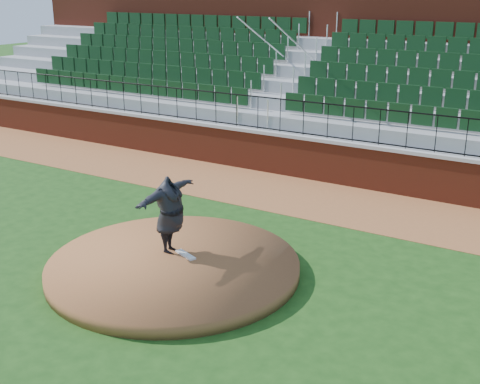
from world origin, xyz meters
name	(u,v)px	position (x,y,z in m)	size (l,w,h in m)	color
ground	(201,273)	(0.00, 0.00, 0.00)	(90.00, 90.00, 0.00)	#1A4313
warning_track	(314,198)	(0.00, 5.40, 0.01)	(34.00, 3.20, 0.01)	#94542D
field_wall	(338,163)	(0.00, 7.00, 0.60)	(34.00, 0.35, 1.20)	maroon
wall_cap	(339,141)	(0.00, 7.00, 1.25)	(34.00, 0.45, 0.10)	#B7B7B7
wall_railing	(340,123)	(0.00, 7.00, 1.80)	(34.00, 0.05, 1.00)	black
seating_stands	(374,92)	(0.00, 9.72, 2.30)	(34.00, 5.10, 4.60)	gray
concourse_wall	(402,68)	(0.00, 12.52, 2.75)	(34.00, 0.50, 5.50)	maroon
pitchers_mound	(174,266)	(-0.51, -0.25, 0.12)	(5.08, 5.08, 0.25)	brown
pitching_rubber	(186,255)	(-0.45, 0.08, 0.27)	(0.57, 0.14, 0.04)	white
pitcher	(170,215)	(-0.81, 0.08, 1.07)	(2.02, 0.55, 1.65)	black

